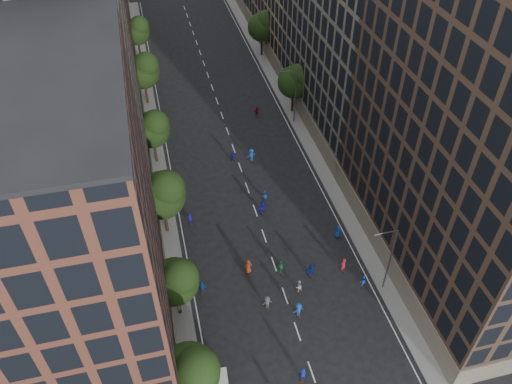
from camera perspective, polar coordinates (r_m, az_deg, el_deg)
ground at (r=72.94m, az=-2.50°, el=4.78°), size 240.00×240.00×0.00m
sidewalk_left at (r=78.20m, az=-12.35°, el=6.68°), size 4.00×105.00×0.15m
sidewalk_right at (r=81.42m, az=4.78°, el=9.12°), size 4.00×105.00×0.15m
bldg_left_a at (r=41.29m, az=-21.08°, el=-6.40°), size 14.00×22.00×30.00m
bldg_left_b at (r=59.34m, az=-20.64°, el=12.12°), size 14.00×26.00×34.00m
bldg_left_c at (r=81.37m, az=-19.55°, el=18.01°), size 14.00×20.00×28.00m
bldg_right_a at (r=50.93m, az=24.81°, el=7.04°), size 14.00×30.00×36.00m
bldg_right_b at (r=73.36m, az=11.93°, el=19.06°), size 14.00×28.00×33.00m
tree_left_0 at (r=43.48m, az=-7.44°, el=-19.78°), size 5.20×5.20×8.83m
tree_left_1 at (r=49.42m, az=-9.08°, el=-9.92°), size 4.80×4.80×8.21m
tree_left_2 at (r=57.17m, az=-10.58°, el=-0.14°), size 5.60×5.60×9.45m
tree_left_3 at (r=68.64m, az=-11.73°, el=7.16°), size 5.00×5.00×8.58m
tree_left_4 at (r=82.28m, az=-12.72°, el=13.46°), size 5.40×5.40×9.08m
tree_left_5 at (r=96.94m, az=-13.41°, el=17.55°), size 4.80×4.80×8.33m
tree_right_a at (r=78.67m, az=4.50°, el=12.60°), size 5.00×5.00×8.39m
tree_right_b at (r=95.74m, az=0.81°, el=18.50°), size 5.20×5.20×8.83m
streetlamp_near at (r=52.95m, az=14.93°, el=-7.18°), size 2.64×0.22×9.06m
streetlamp_far at (r=76.28m, az=4.38°, el=11.19°), size 2.64×0.22×9.06m
skater_1 at (r=49.04m, az=5.36°, el=-19.99°), size 0.73×0.57×1.76m
skater_2 at (r=55.98m, az=12.08°, el=-9.95°), size 0.87×0.74×1.57m
skater_3 at (r=52.62m, az=4.87°, el=-13.28°), size 1.31×0.91×1.85m
skater_4 at (r=54.49m, az=-6.16°, el=-10.83°), size 1.06×0.72×1.67m
skater_5 at (r=55.93m, az=6.29°, el=-8.89°), size 1.70×1.10×1.76m
skater_6 at (r=55.85m, az=-0.88°, el=-8.52°), size 0.93×0.62×1.89m
skater_7 at (r=56.83m, az=9.94°, el=-8.21°), size 0.82×0.69×1.90m
skater_8 at (r=54.50m, az=4.89°, el=-10.71°), size 0.95×0.84×1.64m
skater_9 at (r=53.01m, az=1.29°, el=-12.54°), size 1.20×0.78×1.75m
skater_10 at (r=55.88m, az=2.88°, el=-8.61°), size 1.16×0.81×1.83m
skater_11 at (r=62.26m, az=0.73°, el=-1.86°), size 1.80×1.23×1.87m
skater_12 at (r=60.24m, az=9.36°, el=-4.50°), size 1.03×0.87×1.79m
skater_13 at (r=61.65m, az=-7.55°, el=-3.03°), size 0.67×0.53×1.60m
skater_14 at (r=64.01m, az=1.00°, el=-0.48°), size 0.96×0.82×1.69m
skater_15 at (r=70.42m, az=-0.53°, el=4.23°), size 1.35×0.96×1.89m
skater_16 at (r=70.38m, az=-2.66°, el=4.02°), size 1.00×0.52×1.64m
skater_17 at (r=79.84m, az=0.09°, el=9.17°), size 1.57×0.83×1.62m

